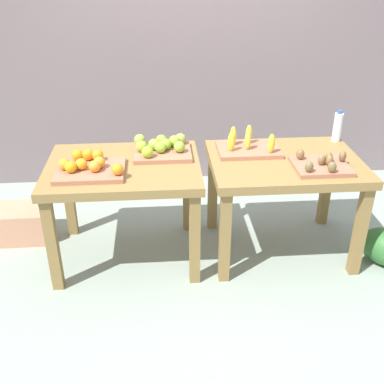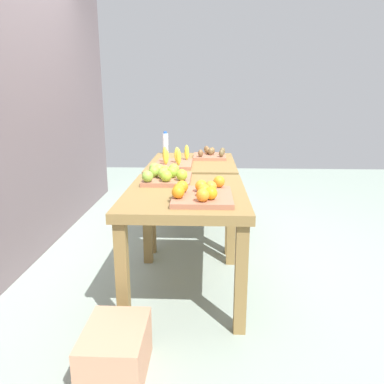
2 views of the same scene
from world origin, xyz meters
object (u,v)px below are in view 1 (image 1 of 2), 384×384
object	(u,v)px
display_table_left	(124,179)
cardboard_produce_box	(23,223)
banana_crate	(248,147)
apple_bin	(161,148)
water_bottle	(338,127)
display_table_right	(284,173)
kiwi_bin	(321,164)
orange_bin	(89,167)

from	to	relation	value
display_table_left	cardboard_produce_box	size ratio (longest dim) A/B	2.60
banana_crate	apple_bin	bearing A→B (deg)	179.04
banana_crate	water_bottle	xyz separation A→B (m)	(0.70, 0.16, 0.07)
display_table_right	kiwi_bin	bearing A→B (deg)	-41.33
water_bottle	cardboard_produce_box	world-z (taller)	water_bottle
apple_bin	banana_crate	size ratio (longest dim) A/B	0.93
display_table_left	kiwi_bin	bearing A→B (deg)	-7.36
kiwi_bin	cardboard_produce_box	size ratio (longest dim) A/B	0.92
orange_bin	apple_bin	size ratio (longest dim) A/B	1.08
orange_bin	cardboard_produce_box	distance (m)	0.99
display_table_right	water_bottle	size ratio (longest dim) A/B	4.39
display_table_right	banana_crate	size ratio (longest dim) A/B	2.36
display_table_left	kiwi_bin	world-z (taller)	kiwi_bin
kiwi_bin	display_table_right	bearing A→B (deg)	138.67
display_table_left	display_table_right	world-z (taller)	same
orange_bin	display_table_left	bearing A→B (deg)	26.73
orange_bin	water_bottle	xyz separation A→B (m)	(1.79, 0.41, 0.07)
display_table_left	kiwi_bin	distance (m)	1.33
display_table_right	apple_bin	bearing A→B (deg)	169.15
banana_crate	cardboard_produce_box	xyz separation A→B (m)	(-1.72, 0.15, -0.65)
banana_crate	orange_bin	bearing A→B (deg)	-166.67
display_table_left	orange_bin	distance (m)	0.28
banana_crate	cardboard_produce_box	world-z (taller)	banana_crate
display_table_right	cardboard_produce_box	world-z (taller)	display_table_right
kiwi_bin	apple_bin	bearing A→B (deg)	162.35
banana_crate	display_table_left	bearing A→B (deg)	-170.12
display_table_right	apple_bin	distance (m)	0.88
display_table_left	banana_crate	bearing A→B (deg)	9.88
display_table_right	water_bottle	world-z (taller)	water_bottle
banana_crate	kiwi_bin	distance (m)	0.54
kiwi_bin	cardboard_produce_box	distance (m)	2.29
display_table_left	display_table_right	xyz separation A→B (m)	(1.12, 0.00, 0.00)
display_table_right	orange_bin	xyz separation A→B (m)	(-1.33, -0.10, 0.15)
display_table_right	orange_bin	size ratio (longest dim) A/B	2.34
water_bottle	banana_crate	bearing A→B (deg)	-167.46
display_table_left	water_bottle	bearing A→B (deg)	11.07
water_bottle	orange_bin	bearing A→B (deg)	-166.98
apple_bin	water_bottle	bearing A→B (deg)	6.32
display_table_left	orange_bin	xyz separation A→B (m)	(-0.21, -0.10, 0.15)
kiwi_bin	cardboard_produce_box	bearing A→B (deg)	167.68
display_table_right	cardboard_produce_box	xyz separation A→B (m)	(-1.96, 0.30, -0.50)
cardboard_produce_box	apple_bin	bearing A→B (deg)	-7.05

